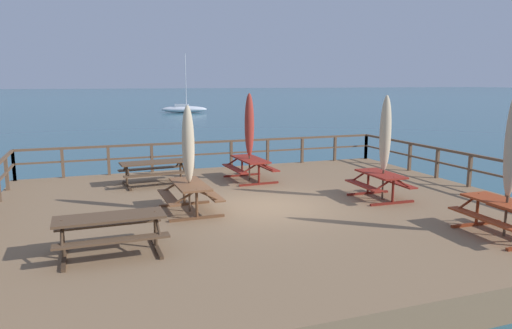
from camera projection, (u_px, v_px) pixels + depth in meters
The scene contains 14 objects.
ground_plane at pixel (267, 229), 12.91m from camera, with size 600.00×600.00×0.00m, color #2D5B6B.
wooden_deck at pixel (267, 218), 12.85m from camera, with size 14.30×12.34×0.67m, color #846647.
railing_waterside_far at pixel (212, 150), 18.24m from camera, with size 14.10×0.10×1.09m.
railing_side_right at pixel (470, 165), 14.99m from camera, with size 0.10×12.14×1.09m.
picnic_table_back_left at pixel (190, 191), 12.11m from camera, with size 1.44×1.84×0.78m.
picnic_table_front_right at pixel (250, 164), 16.05m from camera, with size 1.47×2.01×0.78m.
picnic_table_mid_centre at pixel (380, 180), 13.47m from camera, with size 1.43×1.65×0.78m.
picnic_table_mid_right at pixel (505, 211), 10.22m from camera, with size 1.47×2.00×0.78m.
picnic_table_mid_left at pixel (110, 226), 9.15m from camera, with size 2.13×1.44×0.78m.
picnic_table_front_left at pixel (154, 168), 15.41m from camera, with size 2.26×1.58×0.78m.
patio_umbrella_short_mid at pixel (188, 145), 11.94m from camera, with size 0.32×0.32×2.78m.
patio_umbrella_tall_mid_left at pixel (249, 125), 15.79m from camera, with size 0.32×0.32×2.99m.
patio_umbrella_tall_front at pixel (385, 134), 13.17m from camera, with size 0.32×0.32×2.99m.
sailboat_distant at pixel (184, 109), 61.95m from camera, with size 6.23×3.17×7.72m.
Camera 1 is at (-4.48, -11.56, 4.02)m, focal length 32.72 mm.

